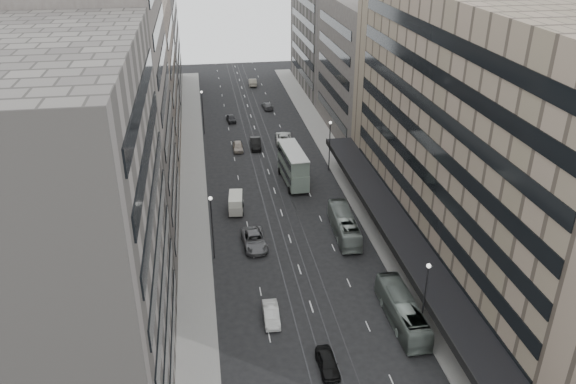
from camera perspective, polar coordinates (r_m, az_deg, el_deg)
ground at (r=59.76m, az=2.58°, el=-12.14°), size 220.00×220.00×0.00m
sidewalk_right at (r=93.69m, az=5.19°, el=2.98°), size 4.00×125.00×0.15m
sidewalk_left at (r=91.07m, az=-9.63°, el=1.99°), size 4.00×125.00×0.15m
department_store at (r=66.07m, az=20.01°, el=5.10°), size 19.20×60.00×30.00m
building_right_mid at (r=105.65m, az=8.64°, el=12.36°), size 15.00×28.00×24.00m
building_right_far at (r=133.50m, az=4.79°, el=16.36°), size 15.00×32.00×28.00m
building_left_a at (r=45.18m, az=-22.64°, el=-5.33°), size 15.00×28.00×30.00m
building_left_b at (r=68.67m, az=-18.55°, el=7.94°), size 15.00×26.00×34.00m
building_left_c at (r=95.58m, az=-16.04°, el=10.45°), size 15.00×28.00×25.00m
building_left_d at (r=127.28m, az=-14.74°, el=15.12°), size 15.00×38.00×28.00m
lamp_right_near at (r=55.39m, az=13.78°, el=-9.78°), size 0.44×0.44×8.32m
lamp_right_far at (r=88.98m, az=4.27°, el=5.29°), size 0.44×0.44×8.32m
lamp_left_near at (r=65.93m, az=-7.74°, el=-2.88°), size 0.44×0.44×8.32m
lamp_left_far at (r=105.60m, az=-8.68°, el=8.50°), size 0.44×0.44×8.32m
bus_near at (r=58.73m, az=11.52°, el=-11.71°), size 2.47×10.55×2.94m
bus_far at (r=72.30m, az=5.73°, el=-3.34°), size 3.02×10.68×2.94m
double_decker at (r=85.29m, az=0.52°, el=2.73°), size 3.54×10.04×5.41m
panel_van at (r=77.79m, az=-5.33°, el=-1.08°), size 2.36×4.27×2.58m
sedan_0 at (r=53.29m, az=4.04°, el=-16.91°), size 1.75×4.24×1.44m
sedan_1 at (r=58.37m, az=-1.72°, el=-12.29°), size 1.65×4.42×1.44m
sedan_2 at (r=70.06m, az=-3.44°, el=-4.90°), size 3.06×6.19×1.69m
sedan_4 at (r=98.56m, az=-5.11°, el=4.62°), size 1.83×4.35×1.47m
sedan_5 at (r=99.53m, az=-3.32°, el=4.97°), size 2.02×5.21×1.69m
sedan_6 at (r=101.97m, az=-0.44°, el=5.56°), size 3.47×6.38×1.70m
sedan_7 at (r=120.34m, az=-2.12°, el=8.76°), size 2.30×4.75×1.33m
sedan_8 at (r=113.00m, az=-5.80°, el=7.46°), size 1.98×4.14×1.37m
sedan_9 at (r=137.72m, az=-3.62°, el=11.09°), size 1.88×5.08×1.66m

